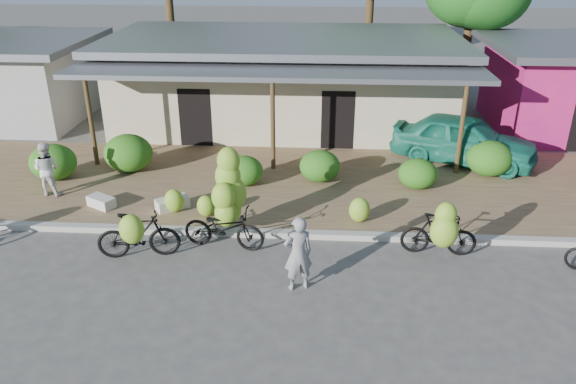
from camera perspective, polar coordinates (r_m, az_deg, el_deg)
name	(u,v)px	position (r m, az deg, el deg)	size (l,w,h in m)	color
ground	(249,281)	(12.16, -3.97, -9.05)	(100.00, 100.00, 0.00)	#4D4A47
sidewalk	(270,184)	(16.50, -1.82, 0.80)	(60.00, 6.00, 0.12)	olive
curb	(259,233)	(13.82, -2.94, -4.19)	(60.00, 0.25, 0.15)	#A8A399
shop_main	(284,80)	(21.58, -0.43, 11.27)	(13.00, 8.50, 3.35)	beige
shop_pink	(568,86)	(23.43, 26.56, 9.65)	(6.00, 6.00, 3.25)	#D5205F
shop_grey	(3,79)	(24.95, -26.97, 10.24)	(7.00, 6.00, 3.15)	#9B9B96
hedge_0	(53,162)	(17.89, -22.76, 2.82)	(1.37, 1.23, 1.07)	#265814
hedge_1	(128,153)	(17.77, -15.91, 3.83)	(1.47, 1.32, 1.15)	#265814
hedge_2	(244,171)	(16.19, -4.52, 2.16)	(1.12, 1.01, 0.87)	#265814
hedge_3	(320,166)	(16.43, 3.26, 2.65)	(1.19, 1.07, 0.93)	#265814
hedge_4	(418,174)	(16.37, 13.05, 1.82)	(1.11, 1.00, 0.87)	#265814
hedge_5	(489,158)	(17.83, 19.79, 3.22)	(1.36, 1.23, 1.06)	#265814
bike_left	(138,234)	(13.05, -15.03, -4.18)	(1.93, 1.29, 1.40)	black
bike_center	(226,210)	(13.23, -6.31, -1.82)	(2.02, 1.32, 2.32)	black
bike_right	(440,232)	(13.06, 15.22, -3.95)	(1.75, 1.21, 1.61)	black
loose_banana_a	(174,201)	(14.91, -11.51, -0.87)	(0.50, 0.43, 0.63)	#9FC330
loose_banana_b	(206,206)	(14.54, -8.34, -1.41)	(0.46, 0.39, 0.58)	#9FC330
loose_banana_c	(359,210)	(14.21, 7.26, -1.81)	(0.53, 0.45, 0.66)	#9FC330
sack_near	(172,203)	(15.15, -11.66, -1.13)	(0.85, 0.40, 0.30)	beige
sack_far	(101,202)	(15.76, -18.44, -0.94)	(0.75, 0.38, 0.28)	beige
vendor	(298,254)	(11.49, 1.03, -6.27)	(0.61, 0.40, 1.67)	gray
bystander	(47,169)	(16.79, -23.32, 2.18)	(0.74, 0.58, 1.52)	silver
teal_van	(464,139)	(18.55, 17.45, 5.12)	(1.79, 4.44, 1.51)	#1A755E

